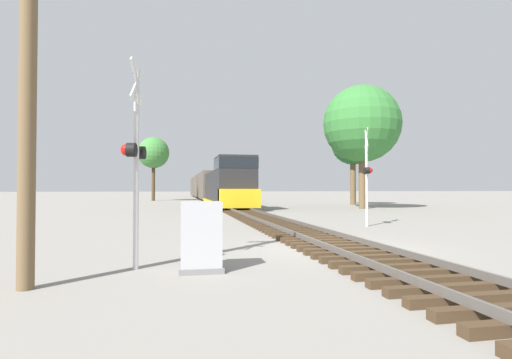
{
  "coord_description": "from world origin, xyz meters",
  "views": [
    {
      "loc": [
        -4.63,
        -11.1,
        1.79
      ],
      "look_at": [
        -0.71,
        8.64,
        2.22
      ],
      "focal_mm": 28.0,
      "sensor_mm": 36.0,
      "label": 1
    }
  ],
  "objects_px": {
    "relay_cabinet": "(201,237)",
    "tree_mid_background": "(353,144)",
    "crossing_signal_far": "(367,172)",
    "tree_deep_background": "(153,153)",
    "utility_pole": "(28,56)",
    "tree_far_right": "(362,124)",
    "freight_train": "(207,186)",
    "crossing_signal_near": "(135,155)"
  },
  "relations": [
    {
      "from": "relay_cabinet",
      "to": "tree_mid_background",
      "type": "bearing_deg",
      "value": 60.0
    },
    {
      "from": "crossing_signal_far",
      "to": "tree_deep_background",
      "type": "height_order",
      "value": "tree_deep_background"
    },
    {
      "from": "utility_pole",
      "to": "relay_cabinet",
      "type": "bearing_deg",
      "value": 16.31
    },
    {
      "from": "relay_cabinet",
      "to": "utility_pole",
      "type": "distance_m",
      "value": 4.7
    },
    {
      "from": "tree_far_right",
      "to": "freight_train",
      "type": "bearing_deg",
      "value": 109.57
    },
    {
      "from": "crossing_signal_far",
      "to": "tree_far_right",
      "type": "height_order",
      "value": "tree_far_right"
    },
    {
      "from": "utility_pole",
      "to": "tree_deep_background",
      "type": "distance_m",
      "value": 50.57
    },
    {
      "from": "tree_mid_background",
      "to": "tree_deep_background",
      "type": "distance_m",
      "value": 28.56
    },
    {
      "from": "crossing_signal_near",
      "to": "crossing_signal_far",
      "type": "relative_size",
      "value": 1.0
    },
    {
      "from": "freight_train",
      "to": "tree_mid_background",
      "type": "relative_size",
      "value": 7.74
    },
    {
      "from": "crossing_signal_near",
      "to": "crossing_signal_far",
      "type": "distance_m",
      "value": 12.61
    },
    {
      "from": "tree_mid_background",
      "to": "tree_far_right",
      "type": "bearing_deg",
      "value": -109.44
    },
    {
      "from": "freight_train",
      "to": "tree_far_right",
      "type": "distance_m",
      "value": 33.58
    },
    {
      "from": "crossing_signal_near",
      "to": "freight_train",
      "type": "bearing_deg",
      "value": -174.76
    },
    {
      "from": "freight_train",
      "to": "tree_mid_background",
      "type": "bearing_deg",
      "value": -59.74
    },
    {
      "from": "crossing_signal_near",
      "to": "tree_far_right",
      "type": "distance_m",
      "value": 28.7
    },
    {
      "from": "utility_pole",
      "to": "tree_mid_background",
      "type": "bearing_deg",
      "value": 56.63
    },
    {
      "from": "utility_pole",
      "to": "tree_mid_background",
      "type": "xyz_separation_m",
      "value": [
        21.03,
        31.93,
        2.36
      ]
    },
    {
      "from": "crossing_signal_far",
      "to": "tree_mid_background",
      "type": "height_order",
      "value": "tree_mid_background"
    },
    {
      "from": "tree_far_right",
      "to": "tree_deep_background",
      "type": "distance_m",
      "value": 32.36
    },
    {
      "from": "freight_train",
      "to": "utility_pole",
      "type": "bearing_deg",
      "value": -97.43
    },
    {
      "from": "utility_pole",
      "to": "tree_deep_background",
      "type": "bearing_deg",
      "value": 90.76
    },
    {
      "from": "tree_far_right",
      "to": "tree_mid_background",
      "type": "xyz_separation_m",
      "value": [
        2.68,
        7.6,
        -0.85
      ]
    },
    {
      "from": "crossing_signal_far",
      "to": "tree_far_right",
      "type": "relative_size",
      "value": 0.43
    },
    {
      "from": "freight_train",
      "to": "crossing_signal_far",
      "type": "bearing_deg",
      "value": -84.89
    },
    {
      "from": "crossing_signal_far",
      "to": "tree_mid_background",
      "type": "xyz_separation_m",
      "value": [
        9.67,
        22.36,
        3.96
      ]
    },
    {
      "from": "crossing_signal_far",
      "to": "tree_far_right",
      "type": "bearing_deg",
      "value": -6.83
    },
    {
      "from": "tree_mid_background",
      "to": "freight_train",
      "type": "bearing_deg",
      "value": 120.26
    },
    {
      "from": "tree_far_right",
      "to": "tree_deep_background",
      "type": "relative_size",
      "value": 1.19
    },
    {
      "from": "crossing_signal_near",
      "to": "tree_mid_background",
      "type": "relative_size",
      "value": 0.52
    },
    {
      "from": "crossing_signal_near",
      "to": "relay_cabinet",
      "type": "distance_m",
      "value": 2.35
    },
    {
      "from": "crossing_signal_near",
      "to": "relay_cabinet",
      "type": "height_order",
      "value": "crossing_signal_near"
    },
    {
      "from": "crossing_signal_near",
      "to": "utility_pole",
      "type": "distance_m",
      "value": 2.76
    },
    {
      "from": "tree_mid_background",
      "to": "utility_pole",
      "type": "bearing_deg",
      "value": -123.37
    },
    {
      "from": "freight_train",
      "to": "tree_far_right",
      "type": "height_order",
      "value": "tree_far_right"
    },
    {
      "from": "relay_cabinet",
      "to": "tree_deep_background",
      "type": "bearing_deg",
      "value": 94.37
    },
    {
      "from": "crossing_signal_far",
      "to": "utility_pole",
      "type": "height_order",
      "value": "utility_pole"
    },
    {
      "from": "utility_pole",
      "to": "crossing_signal_near",
      "type": "bearing_deg",
      "value": 40.52
    },
    {
      "from": "freight_train",
      "to": "utility_pole",
      "type": "distance_m",
      "value": 56.08
    },
    {
      "from": "crossing_signal_near",
      "to": "utility_pole",
      "type": "height_order",
      "value": "utility_pole"
    },
    {
      "from": "relay_cabinet",
      "to": "tree_far_right",
      "type": "xyz_separation_m",
      "value": [
        15.23,
        23.41,
        6.61
      ]
    },
    {
      "from": "freight_train",
      "to": "tree_far_right",
      "type": "relative_size",
      "value": 6.39
    }
  ]
}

